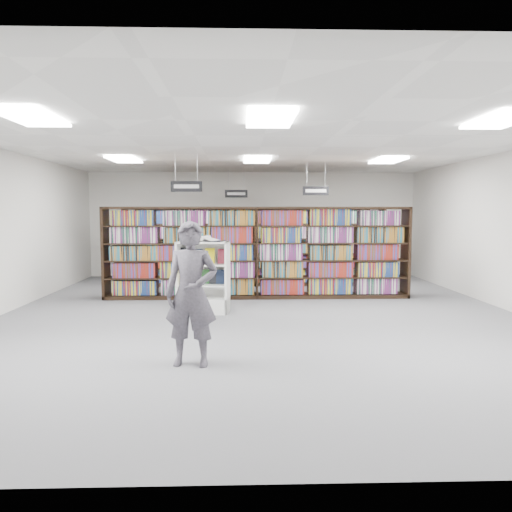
{
  "coord_description": "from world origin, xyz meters",
  "views": [
    {
      "loc": [
        -0.38,
        -9.46,
        1.97
      ],
      "look_at": [
        -0.07,
        0.5,
        1.1
      ],
      "focal_mm": 35.0,
      "sensor_mm": 36.0,
      "label": 1
    }
  ],
  "objects_px": {
    "open_book": "(206,240)",
    "shopper": "(191,294)",
    "endcap_display": "(204,288)",
    "bookshelf_row_near": "(257,252)"
  },
  "relations": [
    {
      "from": "bookshelf_row_near",
      "to": "endcap_display",
      "type": "height_order",
      "value": "bookshelf_row_near"
    },
    {
      "from": "open_book",
      "to": "shopper",
      "type": "relative_size",
      "value": 0.43
    },
    {
      "from": "bookshelf_row_near",
      "to": "endcap_display",
      "type": "bearing_deg",
      "value": -123.62
    },
    {
      "from": "endcap_display",
      "to": "open_book",
      "type": "distance_m",
      "value": 0.96
    },
    {
      "from": "endcap_display",
      "to": "open_book",
      "type": "height_order",
      "value": "open_book"
    },
    {
      "from": "shopper",
      "to": "endcap_display",
      "type": "bearing_deg",
      "value": 98.47
    },
    {
      "from": "bookshelf_row_near",
      "to": "shopper",
      "type": "relative_size",
      "value": 3.75
    },
    {
      "from": "endcap_display",
      "to": "open_book",
      "type": "bearing_deg",
      "value": 33.09
    },
    {
      "from": "open_book",
      "to": "shopper",
      "type": "distance_m",
      "value": 3.51
    },
    {
      "from": "bookshelf_row_near",
      "to": "open_book",
      "type": "xyz_separation_m",
      "value": [
        -1.06,
        -1.65,
        0.39
      ]
    }
  ]
}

